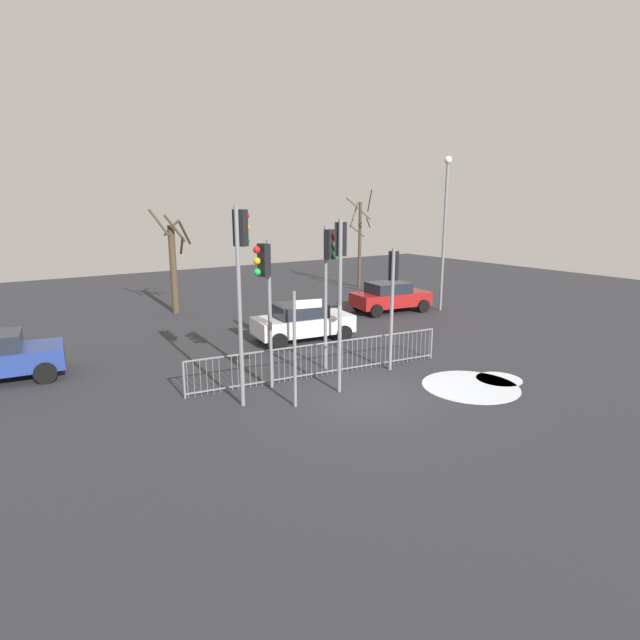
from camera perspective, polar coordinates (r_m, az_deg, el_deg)
The scene contains 15 objects.
ground_plane at distance 14.21m, azimuth 5.15°, elevation -8.59°, with size 60.00×60.00×0.00m, color #2D2D33.
traffic_light_rear_left at distance 16.00m, azimuth 8.23°, elevation 4.33°, with size 0.47×0.47×3.88m.
traffic_light_rear_right at distance 14.04m, azimuth -6.22°, elevation 4.35°, with size 0.56×0.36×4.26m.
traffic_light_foreground_left at distance 13.79m, azimuth 2.32°, elevation 5.99°, with size 0.45×0.48×4.84m.
traffic_light_mid_right at distance 15.65m, azimuth 1.04°, elevation 6.10°, with size 0.37×0.56×4.56m.
traffic_light_mid_left at distance 12.88m, azimuth -8.91°, elevation 6.43°, with size 0.51×0.42×5.18m.
direction_sign_post at distance 12.97m, azimuth -2.63°, elevation -2.62°, with size 0.78×0.22×3.08m.
pedestrian_guard_railing at distance 15.58m, azimuth 0.23°, elevation -4.42°, with size 8.39×1.20×1.07m.
car_red_far at distance 25.13m, azimuth 7.91°, elevation 2.65°, with size 4.01×2.39×1.47m.
car_white_trailing at distance 19.59m, azimuth -2.03°, elevation -0.15°, with size 3.99×2.35×1.47m.
street_lamp at distance 25.59m, azimuth 13.91°, elevation 10.96°, with size 0.36×0.36×7.42m.
bare_tree_left at distance 32.24m, azimuth 4.53°, elevation 8.93°, with size 1.93×1.73×6.09m.
bare_tree_centre at distance 25.36m, azimuth -16.19°, elevation 6.19°, with size 1.90×1.55×4.99m.
snow_patch_kerb at distance 16.40m, azimuth 19.55°, elevation -6.30°, with size 1.36×1.36×0.01m, color silver.
snow_patch_island at distance 15.53m, azimuth 16.61°, elevation -7.17°, with size 2.80×2.80×0.01m, color silver.
Camera 1 is at (-8.40, -10.22, 5.20)m, focal length 28.36 mm.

